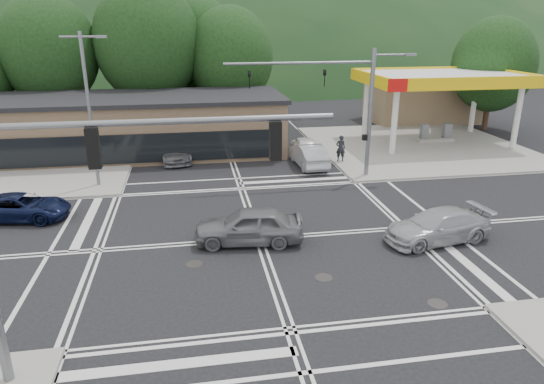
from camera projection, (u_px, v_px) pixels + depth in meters
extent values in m
plane|color=black|center=(259.00, 239.00, 22.42)|extent=(120.00, 120.00, 0.00)
cube|color=gray|center=(417.00, 146.00, 38.73)|extent=(16.00, 16.00, 0.15)
cube|color=gray|center=(16.00, 164.00, 33.93)|extent=(16.00, 16.00, 0.15)
cylinder|color=silver|center=(394.00, 122.00, 35.58)|extent=(0.44, 0.44, 5.00)
cylinder|color=silver|center=(366.00, 108.00, 41.16)|extent=(0.44, 0.44, 5.00)
cylinder|color=silver|center=(517.00, 118.00, 37.18)|extent=(0.44, 0.44, 5.00)
cylinder|color=silver|center=(474.00, 105.00, 42.75)|extent=(0.44, 0.44, 5.00)
cube|color=silver|center=(442.00, 77.00, 38.23)|extent=(12.00, 8.00, 0.60)
cube|color=yellow|center=(470.00, 83.00, 34.52)|extent=(12.20, 0.25, 0.90)
cube|color=yellow|center=(419.00, 72.00, 41.95)|extent=(12.20, 0.25, 0.90)
cube|color=yellow|center=(369.00, 79.00, 37.27)|extent=(0.25, 8.20, 0.90)
cube|color=yellow|center=(511.00, 76.00, 39.19)|extent=(0.25, 8.20, 0.90)
cube|color=red|center=(398.00, 85.00, 33.50)|extent=(1.40, 0.12, 0.90)
cube|color=gray|center=(435.00, 140.00, 39.92)|extent=(3.00, 1.00, 0.30)
cube|color=slate|center=(424.00, 132.00, 39.53)|extent=(0.60, 0.50, 1.30)
cube|color=slate|center=(447.00, 131.00, 39.85)|extent=(0.60, 0.50, 1.30)
cube|color=#846B4F|center=(421.00, 102.00, 48.21)|extent=(10.00, 6.00, 3.80)
cube|color=brown|center=(120.00, 127.00, 36.27)|extent=(24.00, 8.00, 4.00)
ellipsoid|color=#183519|center=(200.00, 67.00, 106.02)|extent=(252.00, 126.00, 140.00)
cylinder|color=#382619|center=(58.00, 108.00, 41.67)|extent=(0.50, 0.50, 4.84)
ellipsoid|color=black|center=(49.00, 51.00, 40.09)|extent=(8.00, 8.00, 9.20)
cylinder|color=#382619|center=(152.00, 103.00, 42.88)|extent=(0.50, 0.50, 5.28)
ellipsoid|color=black|center=(147.00, 42.00, 41.15)|extent=(9.00, 9.00, 10.35)
cylinder|color=#382619|center=(231.00, 106.00, 44.14)|extent=(0.50, 0.50, 4.40)
ellipsoid|color=black|center=(230.00, 57.00, 42.70)|extent=(7.60, 7.60, 8.74)
cylinder|color=#382619|center=(197.00, 98.00, 47.30)|extent=(0.50, 0.50, 4.84)
ellipsoid|color=black|center=(194.00, 47.00, 45.72)|extent=(8.40, 8.40, 9.66)
cylinder|color=#382619|center=(487.00, 108.00, 44.18)|extent=(0.50, 0.50, 3.96)
ellipsoid|color=black|center=(494.00, 65.00, 42.88)|extent=(7.20, 7.20, 8.28)
cylinder|color=slate|center=(90.00, 113.00, 27.92)|extent=(0.20, 0.20, 9.00)
cylinder|color=slate|center=(80.00, 37.00, 26.52)|extent=(2.20, 0.12, 0.12)
cube|color=slate|center=(101.00, 37.00, 26.69)|extent=(0.60, 0.25, 0.15)
cylinder|color=slate|center=(370.00, 115.00, 30.01)|extent=(0.28, 0.28, 8.00)
cylinder|color=slate|center=(300.00, 63.00, 28.23)|extent=(9.00, 0.16, 0.16)
imported|color=black|center=(324.00, 78.00, 28.77)|extent=(0.16, 0.20, 1.00)
imported|color=black|center=(249.00, 80.00, 28.05)|extent=(0.16, 0.20, 1.00)
cylinder|color=slate|center=(393.00, 55.00, 29.00)|extent=(2.40, 0.12, 0.12)
cube|color=slate|center=(410.00, 55.00, 29.18)|extent=(0.70, 0.30, 0.15)
cube|color=black|center=(365.00, 137.00, 30.44)|extent=(0.25, 0.30, 0.35)
cylinder|color=slate|center=(155.00, 122.00, 11.81)|extent=(9.00, 0.16, 0.16)
cube|color=black|center=(93.00, 148.00, 11.77)|extent=(0.30, 0.25, 1.00)
cube|color=black|center=(275.00, 141.00, 12.49)|extent=(0.30, 0.25, 1.00)
imported|color=black|center=(21.00, 207.00, 24.44)|extent=(4.99, 2.89, 1.31)
imported|color=slate|center=(249.00, 225.00, 21.79)|extent=(5.09, 2.56, 1.66)
imported|color=#A3A6AA|center=(438.00, 226.00, 22.01)|extent=(5.24, 2.77, 1.45)
imported|color=#A2A4A9|center=(309.00, 155.00, 33.38)|extent=(1.88, 4.86, 1.58)
imported|color=white|center=(305.00, 146.00, 36.07)|extent=(1.93, 4.33, 1.45)
imported|color=slate|center=(173.00, 151.00, 34.80)|extent=(2.79, 5.16, 1.42)
imported|color=black|center=(341.00, 148.00, 33.98)|extent=(0.71, 0.49, 1.85)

